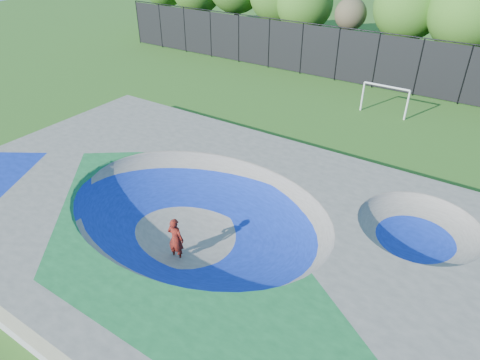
# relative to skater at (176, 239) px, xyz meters

# --- Properties ---
(ground) EXTENTS (120.00, 120.00, 0.00)m
(ground) POSITION_rel_skater_xyz_m (-0.19, 1.45, -0.90)
(ground) COLOR #2B5E1A
(ground) RESTS_ON ground
(skate_deck) EXTENTS (22.00, 14.00, 1.50)m
(skate_deck) POSITION_rel_skater_xyz_m (-0.19, 1.45, -0.15)
(skate_deck) COLOR gray
(skate_deck) RESTS_ON ground
(skater) EXTENTS (0.70, 0.49, 1.80)m
(skater) POSITION_rel_skater_xyz_m (0.00, 0.00, 0.00)
(skater) COLOR red
(skater) RESTS_ON ground
(skateboard) EXTENTS (0.81, 0.35, 0.05)m
(skateboard) POSITION_rel_skater_xyz_m (0.00, 0.00, -0.88)
(skateboard) COLOR black
(skateboard) RESTS_ON ground
(soccer_goal) EXTENTS (2.97, 0.12, 1.96)m
(soccer_goal) POSITION_rel_skater_xyz_m (2.09, 17.73, 0.46)
(soccer_goal) COLOR silver
(soccer_goal) RESTS_ON ground
(fence) EXTENTS (48.09, 0.09, 4.04)m
(fence) POSITION_rel_skater_xyz_m (-0.19, 22.45, 1.20)
(fence) COLOR black
(fence) RESTS_ON ground
(treeline) EXTENTS (53.04, 7.36, 8.33)m
(treeline) POSITION_rel_skater_xyz_m (-1.83, 27.48, 4.13)
(treeline) COLOR #3F281F
(treeline) RESTS_ON ground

